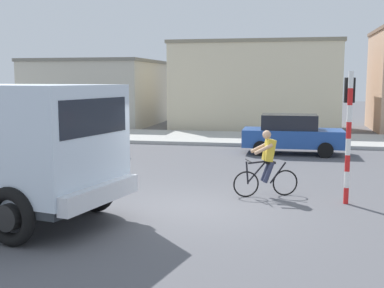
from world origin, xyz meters
TOP-DOWN VIEW (x-y plane):
  - ground_plane at (0.00, 0.00)m, footprint 120.00×120.00m
  - sidewalk_far at (0.00, 13.40)m, footprint 80.00×5.00m
  - cyclist at (1.46, 1.64)m, footprint 1.63×0.74m
  - traffic_light_pole at (3.41, 1.34)m, footprint 0.24×0.43m
  - car_red_near at (2.10, 9.25)m, footprint 4.02×1.91m
  - pedestrian_near_kerb at (-4.93, 7.67)m, footprint 0.34×0.22m
  - building_corner_left at (-10.68, 20.16)m, footprint 7.78×7.83m
  - building_mid_block at (-0.11, 19.02)m, footprint 9.88×5.48m

SIDE VIEW (x-z plane):
  - ground_plane at x=0.00m, z-range 0.00..0.00m
  - sidewalk_far at x=0.00m, z-range 0.00..0.16m
  - car_red_near at x=2.10m, z-range 0.02..1.62m
  - pedestrian_near_kerb at x=-4.93m, z-range 0.04..1.66m
  - cyclist at x=1.46m, z-range 0.00..1.72m
  - traffic_light_pole at x=3.41m, z-range 0.47..3.67m
  - building_corner_left at x=-10.68m, z-range 0.00..4.28m
  - building_mid_block at x=-0.11m, z-range 0.00..5.24m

